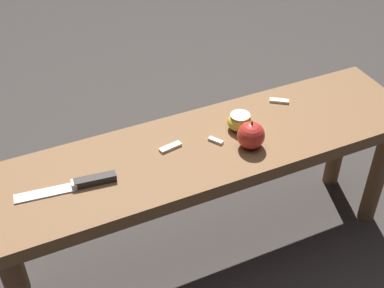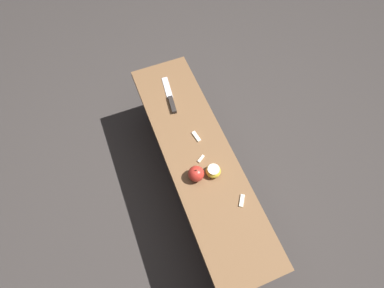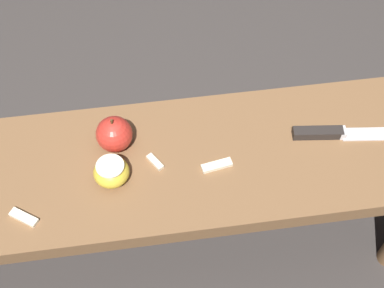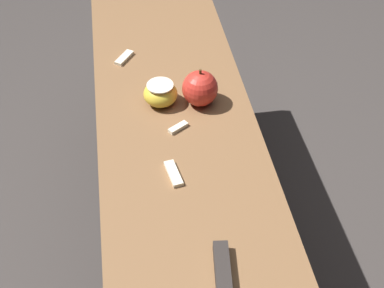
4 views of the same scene
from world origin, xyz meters
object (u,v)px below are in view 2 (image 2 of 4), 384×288
Objects in this scene: knife at (171,100)px; apple_cut at (213,171)px; apple_whole at (196,174)px; wooden_bench at (199,161)px.

knife is 3.54× the size of apple_cut.
apple_whole is (0.46, -0.04, 0.03)m from knife.
knife reaches higher than wooden_bench.
apple_whole is at bearing -178.19° from knife.
wooden_bench is at bearing -167.72° from apple_cut.
wooden_bench is 14.82× the size of apple_whole.
apple_whole is (0.10, -0.06, 0.11)m from wooden_bench.
knife is 2.98× the size of apple_whole.
knife is at bearing -177.23° from wooden_bench.
wooden_bench is 0.36m from knife.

